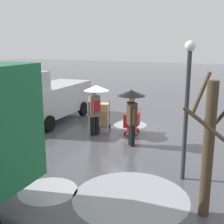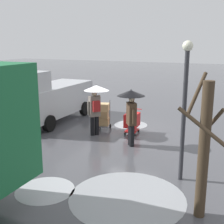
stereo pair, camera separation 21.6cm
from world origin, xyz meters
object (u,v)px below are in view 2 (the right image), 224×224
pedestrian_pink_side (131,104)px  pedestrian_black_side (96,98)px  street_lamp (185,98)px  shopping_cart_vendor (132,121)px  hand_dolly_boxes (104,115)px  bare_tree_near (204,148)px  cargo_van_parked_right (48,98)px

pedestrian_pink_side → pedestrian_black_side: bearing=-17.3°
pedestrian_pink_side → street_lamp: bearing=138.2°
shopping_cart_vendor → pedestrian_pink_side: (-0.48, 1.38, 1.02)m
pedestrian_black_side → pedestrian_pink_side: bearing=162.7°
shopping_cart_vendor → hand_dolly_boxes: size_ratio=0.79×
pedestrian_pink_side → bare_tree_near: bearing=129.9°
hand_dolly_boxes → pedestrian_pink_side: (-1.81, 1.34, 0.89)m
cargo_van_parked_right → street_lamp: bearing=153.7°
cargo_van_parked_right → bare_tree_near: (-8.03, 5.22, 0.43)m
shopping_cart_vendor → bare_tree_near: (-3.60, 5.10, 1.04)m
shopping_cart_vendor → cargo_van_parked_right: bearing=-1.5°
cargo_van_parked_right → pedestrian_pink_side: 5.15m
street_lamp → bare_tree_near: bearing=115.3°
shopping_cart_vendor → bare_tree_near: bearing=125.2°
cargo_van_parked_right → pedestrian_pink_side: (-4.91, 1.49, 0.41)m
hand_dolly_boxes → pedestrian_black_side: (-0.02, 0.79, 0.87)m
pedestrian_black_side → bare_tree_near: (-4.90, 4.28, 0.04)m
cargo_van_parked_right → bare_tree_near: 9.59m
hand_dolly_boxes → street_lamp: bearing=140.4°
bare_tree_near → street_lamp: bearing=-64.7°
hand_dolly_boxes → pedestrian_pink_side: pedestrian_pink_side is taller
shopping_cart_vendor → street_lamp: bearing=129.2°
cargo_van_parked_right → hand_dolly_boxes: size_ratio=4.10×
cargo_van_parked_right → pedestrian_pink_side: cargo_van_parked_right is taller
cargo_van_parked_right → bare_tree_near: bearing=147.0°
shopping_cart_vendor → pedestrian_black_side: (1.30, 0.82, 1.00)m
hand_dolly_boxes → bare_tree_near: size_ratio=0.41×
pedestrian_pink_side → street_lamp: street_lamp is taller
shopping_cart_vendor → pedestrian_pink_side: size_ratio=0.49×
pedestrian_black_side → bare_tree_near: size_ratio=0.67×
shopping_cart_vendor → pedestrian_pink_side: 1.78m
cargo_van_parked_right → shopping_cart_vendor: 4.47m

